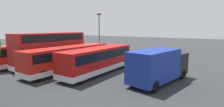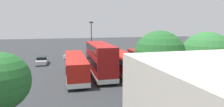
% 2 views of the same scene
% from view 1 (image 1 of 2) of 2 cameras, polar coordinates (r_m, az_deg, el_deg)
% --- Properties ---
extents(ground_plane, '(140.00, 140.00, 0.00)m').
position_cam_1_polar(ground_plane, '(31.52, -1.53, -1.16)').
color(ground_plane, '#2D3033').
extents(bus_single_deck_near_end, '(2.67, 10.69, 2.95)m').
position_cam_1_polar(bus_single_deck_near_end, '(20.15, -4.49, -1.90)').
color(bus_single_deck_near_end, '#B71411').
rests_on(bus_single_deck_near_end, ground).
extents(bus_single_deck_second, '(2.86, 11.96, 2.95)m').
position_cam_1_polar(bus_single_deck_second, '(22.02, -13.84, -1.24)').
color(bus_single_deck_second, red).
rests_on(bus_single_deck_second, ground).
extents(bus_double_decker_third, '(2.70, 10.17, 4.55)m').
position_cam_1_polar(bus_double_decker_third, '(24.73, -19.23, 1.49)').
color(bus_double_decker_third, '#A51919').
rests_on(bus_double_decker_third, ground).
extents(bus_single_deck_fourth, '(2.87, 12.11, 2.95)m').
position_cam_1_polar(bus_single_deck_fourth, '(27.69, -23.05, 0.25)').
color(bus_single_deck_fourth, red).
rests_on(bus_single_deck_fourth, ground).
extents(box_truck_blue, '(3.96, 7.85, 3.20)m').
position_cam_1_polar(box_truck_blue, '(17.14, 15.05, -3.69)').
color(box_truck_blue, navy).
rests_on(box_truck_blue, ground).
extents(car_hatchback_silver, '(1.90, 4.33, 1.43)m').
position_cam_1_polar(car_hatchback_silver, '(38.49, -14.09, 1.37)').
color(car_hatchback_silver, silver).
rests_on(car_hatchback_silver, ground).
extents(car_small_green, '(3.76, 4.84, 1.43)m').
position_cam_1_polar(car_small_green, '(38.84, -2.46, 1.68)').
color(car_small_green, silver).
rests_on(car_small_green, ground).
extents(lamp_post_tall, '(0.70, 0.30, 7.71)m').
position_cam_1_polar(lamp_post_tall, '(31.51, -4.19, 7.10)').
color(lamp_post_tall, '#38383D').
rests_on(lamp_post_tall, ground).
extents(waste_bin_yellow, '(0.60, 0.60, 0.95)m').
position_cam_1_polar(waste_bin_yellow, '(29.98, -0.60, -0.73)').
color(waste_bin_yellow, '#333338').
rests_on(waste_bin_yellow, ground).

